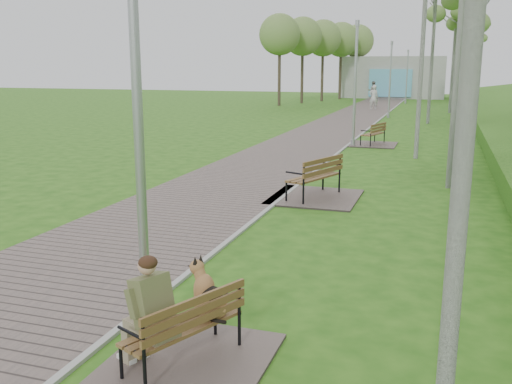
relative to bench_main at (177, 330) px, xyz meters
The scene contains 15 objects.
ground 3.36m from the bench_main, 108.18° to the left, with size 120.00×120.00×0.00m, color #245613.
walkway 24.83m from the bench_main, 96.46° to the left, with size 3.50×67.00×0.04m, color #61544F.
kerb 24.70m from the bench_main, 92.42° to the left, with size 0.10×67.00×0.05m, color #999993.
building_north 54.23m from the bench_main, 92.69° to the left, with size 10.00×5.20×4.00m.
bench_main is the anchor object (origin of this frame).
bench_second 8.22m from the bench_main, 92.39° to the left, with size 2.06×2.29×1.26m.
bench_third 18.20m from the bench_main, 90.41° to the left, with size 1.79×1.99×1.10m.
lamp_post_near 2.12m from the bench_main, 139.42° to the left, with size 0.19×0.19×4.96m.
lamp_post_second 17.72m from the bench_main, 92.71° to the left, with size 0.19×0.19×4.84m.
lamp_post_third 30.90m from the bench_main, 91.31° to the left, with size 0.18×0.18×4.57m.
lamp_post_far 45.08m from the bench_main, 90.78° to the left, with size 0.17×0.17×4.42m.
pedestrian_near 37.18m from the bench_main, 93.65° to the left, with size 0.65×0.43×1.79m, color silver.
pedestrian_far 49.06m from the bench_main, 94.48° to the left, with size 0.84×0.65×1.72m, color slate.
birch_far_b 36.60m from the bench_main, 85.40° to the left, with size 2.80×2.80×9.03m.
birch_distant_b 51.81m from the bench_main, 85.02° to the left, with size 2.43×2.43×7.80m.
Camera 1 is at (3.57, -8.21, 3.15)m, focal length 40.00 mm.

